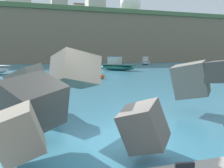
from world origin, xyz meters
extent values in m
plane|color=teal|center=(0.00, 0.00, 0.00)|extent=(400.00, 400.00, 0.00)
cube|color=gray|center=(-2.33, 4.84, 1.14)|extent=(1.78, 1.63, 1.38)
cube|color=#3D3A38|center=(-1.47, 3.16, 0.91)|extent=(1.02, 0.82, 0.85)
cube|color=#3D3A38|center=(-3.09, 4.00, 0.71)|extent=(0.94, 0.97, 0.66)
cube|color=gray|center=(-2.19, -0.90, 0.77)|extent=(0.96, 0.88, 1.03)
cube|color=#4C4944|center=(4.15, 1.40, 1.59)|extent=(1.28, 1.21, 0.86)
cube|color=#4C4944|center=(-1.97, 0.41, 1.03)|extent=(1.66, 1.83, 1.46)
cube|color=#605B56|center=(0.15, -1.05, 0.72)|extent=(1.26, 1.07, 1.15)
cube|color=slate|center=(3.58, 2.28, 1.23)|extent=(1.75, 1.62, 1.50)
cube|color=gray|center=(-0.81, 1.81, 1.69)|extent=(1.56, 1.60, 1.33)
ellipsoid|color=#1E6656|center=(8.79, 27.13, 0.41)|extent=(4.79, 6.02, 0.82)
cube|color=#164C41|center=(8.79, 27.13, 0.78)|extent=(4.41, 5.53, 0.10)
cube|color=#B7B2A8|center=(8.54, 27.50, 1.39)|extent=(1.91, 2.11, 1.15)
cube|color=#334C5B|center=(8.54, 27.50, 2.03)|extent=(1.72, 1.90, 0.12)
ellipsoid|color=white|center=(21.43, 44.66, 0.43)|extent=(3.80, 5.23, 0.86)
cube|color=#ACACAC|center=(21.43, 44.66, 0.82)|extent=(3.49, 4.81, 0.10)
cube|color=#B7B2A8|center=(21.57, 45.00, 1.39)|extent=(1.73, 1.81, 1.07)
cube|color=#334C5B|center=(21.57, 45.00, 1.98)|extent=(1.55, 1.63, 0.12)
sphere|color=#E54C1E|center=(3.52, 15.34, 0.22)|extent=(0.44, 0.44, 0.44)
sphere|color=silver|center=(-3.69, 11.74, 0.22)|extent=(0.44, 0.44, 0.44)
sphere|color=yellow|center=(13.28, 12.47, 0.22)|extent=(0.44, 0.44, 0.44)
cube|color=#847056|center=(11.08, 78.78, 7.05)|extent=(101.16, 38.72, 14.11)
cube|color=#567547|center=(11.08, 78.78, 14.71)|extent=(103.18, 39.50, 1.20)
cylinder|color=silver|center=(33.04, 84.38, 16.74)|extent=(6.38, 6.38, 2.88)
sphere|color=white|center=(33.04, 84.38, 22.25)|extent=(8.14, 8.14, 8.14)
cube|color=#B2ADA3|center=(13.68, 82.28, 17.66)|extent=(7.14, 5.89, 4.71)
cube|color=#66564C|center=(13.68, 82.28, 20.16)|extent=(7.50, 6.19, 0.30)
cube|color=#B2ADA3|center=(4.53, 74.84, 18.46)|extent=(4.80, 7.85, 6.32)
cube|color=beige|center=(15.24, 69.23, 17.56)|extent=(5.35, 6.29, 4.50)
cube|color=beige|center=(-8.16, 81.07, 17.75)|extent=(7.49, 5.33, 4.88)
cube|color=#66564C|center=(-8.16, 81.07, 20.34)|extent=(7.86, 5.59, 0.30)
camera|label=1|loc=(-1.77, -5.22, 2.13)|focal=37.68mm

